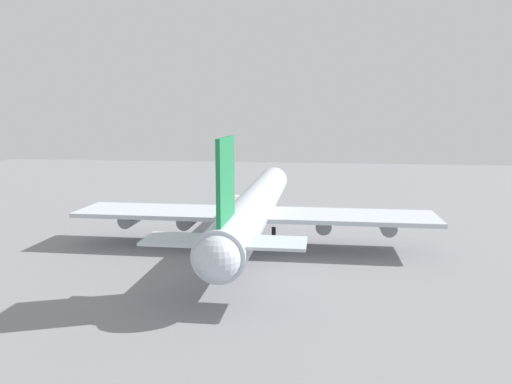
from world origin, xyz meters
TOP-DOWN VIEW (x-y plane):
  - ground_plane at (0.00, 0.00)m, footprint 276.53×276.53m
  - cargo_airplane at (-0.41, 0.00)m, footprint 69.13×59.54m
  - pushback_tractor at (32.03, 8.68)m, footprint 4.30×4.87m
  - safety_cone_nose at (31.11, -1.25)m, footprint 0.59×0.59m

SIDE VIEW (x-z plane):
  - ground_plane at x=0.00m, z-range 0.00..0.00m
  - safety_cone_nose at x=31.11m, z-range 0.00..0.84m
  - pushback_tractor at x=32.03m, z-range -0.05..2.41m
  - cargo_airplane at x=-0.41m, z-range -3.36..16.10m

